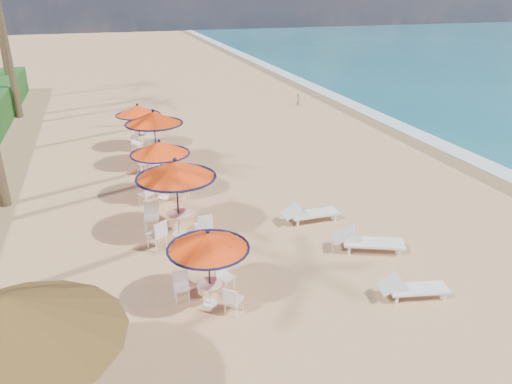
{
  "coord_description": "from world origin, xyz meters",
  "views": [
    {
      "loc": [
        -6.91,
        -10.61,
        7.53
      ],
      "look_at": [
        -2.36,
        3.84,
        1.2
      ],
      "focal_mm": 35.0,
      "sensor_mm": 36.0,
      "label": 1
    }
  ],
  "objects_px": {
    "station_2": "(160,155)",
    "lounger_far": "(308,213)",
    "lounger_near": "(411,288)",
    "lounger_mid": "(367,241)",
    "station_3": "(153,123)",
    "palapa": "(9,320)",
    "station_0": "(209,250)",
    "station_4": "(139,116)",
    "station_1": "(175,180)"
  },
  "relations": [
    {
      "from": "lounger_near",
      "to": "lounger_mid",
      "type": "distance_m",
      "value": 2.54
    },
    {
      "from": "station_3",
      "to": "lounger_far",
      "type": "relative_size",
      "value": 1.32
    },
    {
      "from": "station_3",
      "to": "lounger_mid",
      "type": "relative_size",
      "value": 1.19
    },
    {
      "from": "palapa",
      "to": "station_2",
      "type": "bearing_deg",
      "value": 69.67
    },
    {
      "from": "station_0",
      "to": "lounger_mid",
      "type": "height_order",
      "value": "station_0"
    },
    {
      "from": "lounger_mid",
      "to": "lounger_far",
      "type": "height_order",
      "value": "lounger_mid"
    },
    {
      "from": "station_3",
      "to": "station_4",
      "type": "height_order",
      "value": "station_3"
    },
    {
      "from": "station_4",
      "to": "palapa",
      "type": "relative_size",
      "value": 0.6
    },
    {
      "from": "palapa",
      "to": "station_0",
      "type": "bearing_deg",
      "value": 35.6
    },
    {
      "from": "station_4",
      "to": "lounger_near",
      "type": "height_order",
      "value": "station_4"
    },
    {
      "from": "station_1",
      "to": "palapa",
      "type": "xyz_separation_m",
      "value": [
        -3.77,
        -6.81,
        0.49
      ]
    },
    {
      "from": "station_4",
      "to": "lounger_mid",
      "type": "distance_m",
      "value": 13.78
    },
    {
      "from": "lounger_near",
      "to": "station_1",
      "type": "bearing_deg",
      "value": 145.81
    },
    {
      "from": "station_3",
      "to": "lounger_near",
      "type": "distance_m",
      "value": 13.23
    },
    {
      "from": "station_4",
      "to": "lounger_far",
      "type": "height_order",
      "value": "station_4"
    },
    {
      "from": "lounger_mid",
      "to": "lounger_near",
      "type": "bearing_deg",
      "value": -69.57
    },
    {
      "from": "station_0",
      "to": "lounger_mid",
      "type": "xyz_separation_m",
      "value": [
        5.1,
        1.23,
        -1.2
      ]
    },
    {
      "from": "station_4",
      "to": "lounger_near",
      "type": "bearing_deg",
      "value": -70.3
    },
    {
      "from": "station_3",
      "to": "palapa",
      "type": "distance_m",
      "value": 14.21
    },
    {
      "from": "station_0",
      "to": "station_3",
      "type": "bearing_deg",
      "value": 90.19
    },
    {
      "from": "palapa",
      "to": "station_3",
      "type": "bearing_deg",
      "value": 73.99
    },
    {
      "from": "station_0",
      "to": "station_1",
      "type": "xyz_separation_m",
      "value": [
        -0.19,
        3.98,
        0.37
      ]
    },
    {
      "from": "station_2",
      "to": "palapa",
      "type": "bearing_deg",
      "value": -110.33
    },
    {
      "from": "station_1",
      "to": "lounger_mid",
      "type": "xyz_separation_m",
      "value": [
        5.29,
        -2.75,
        -1.57
      ]
    },
    {
      "from": "lounger_far",
      "to": "station_3",
      "type": "bearing_deg",
      "value": 119.92
    },
    {
      "from": "station_4",
      "to": "lounger_mid",
      "type": "relative_size",
      "value": 1.02
    },
    {
      "from": "station_2",
      "to": "station_3",
      "type": "bearing_deg",
      "value": 87.05
    },
    {
      "from": "lounger_near",
      "to": "lounger_mid",
      "type": "xyz_separation_m",
      "value": [
        0.11,
        2.53,
        0.05
      ]
    },
    {
      "from": "lounger_far",
      "to": "palapa",
      "type": "relative_size",
      "value": 0.52
    },
    {
      "from": "lounger_near",
      "to": "palapa",
      "type": "height_order",
      "value": "palapa"
    },
    {
      "from": "station_0",
      "to": "lounger_near",
      "type": "height_order",
      "value": "station_0"
    },
    {
      "from": "station_2",
      "to": "lounger_far",
      "type": "height_order",
      "value": "station_2"
    },
    {
      "from": "station_0",
      "to": "lounger_near",
      "type": "distance_m",
      "value": 5.31
    },
    {
      "from": "lounger_near",
      "to": "lounger_far",
      "type": "relative_size",
      "value": 0.96
    },
    {
      "from": "palapa",
      "to": "station_1",
      "type": "bearing_deg",
      "value": 61.05
    },
    {
      "from": "station_4",
      "to": "palapa",
      "type": "xyz_separation_m",
      "value": [
        -3.54,
        -16.62,
        0.77
      ]
    },
    {
      "from": "station_3",
      "to": "station_4",
      "type": "bearing_deg",
      "value": 97.26
    },
    {
      "from": "station_0",
      "to": "station_4",
      "type": "distance_m",
      "value": 13.8
    },
    {
      "from": "lounger_near",
      "to": "lounger_far",
      "type": "height_order",
      "value": "lounger_far"
    },
    {
      "from": "station_4",
      "to": "lounger_far",
      "type": "distance_m",
      "value": 11.23
    },
    {
      "from": "lounger_far",
      "to": "palapa",
      "type": "xyz_separation_m",
      "value": [
        -8.18,
        -6.48,
        2.09
      ]
    },
    {
      "from": "lounger_near",
      "to": "palapa",
      "type": "distance_m",
      "value": 9.32
    },
    {
      "from": "station_0",
      "to": "lounger_mid",
      "type": "relative_size",
      "value": 0.97
    },
    {
      "from": "station_2",
      "to": "station_4",
      "type": "bearing_deg",
      "value": 91.7
    },
    {
      "from": "station_0",
      "to": "lounger_mid",
      "type": "distance_m",
      "value": 5.38
    },
    {
      "from": "lounger_near",
      "to": "lounger_far",
      "type": "bearing_deg",
      "value": 110.23
    },
    {
      "from": "station_0",
      "to": "lounger_far",
      "type": "bearing_deg",
      "value": 40.81
    },
    {
      "from": "station_2",
      "to": "lounger_far",
      "type": "xyz_separation_m",
      "value": [
        4.44,
        -3.6,
        -1.36
      ]
    },
    {
      "from": "station_0",
      "to": "station_2",
      "type": "distance_m",
      "value": 7.25
    },
    {
      "from": "lounger_mid",
      "to": "station_3",
      "type": "bearing_deg",
      "value": 141.12
    }
  ]
}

